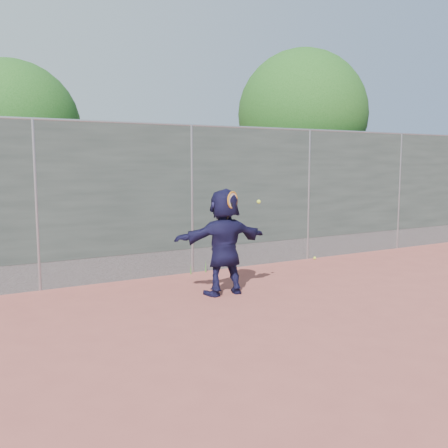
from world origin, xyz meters
TOP-DOWN VIEW (x-y plane):
  - ground at (0.00, 0.00)m, footprint 80.00×80.00m
  - player at (-0.26, 1.69)m, footprint 1.71×0.60m
  - ball_ground at (3.11, 3.35)m, footprint 0.07×0.07m
  - fence at (-0.00, 3.50)m, footprint 20.00×0.06m
  - swing_action at (-0.16, 1.49)m, footprint 0.63×0.21m
  - tree_right at (4.68, 5.75)m, footprint 3.78×3.60m
  - tree_left at (-2.85, 6.55)m, footprint 3.15×3.00m
  - weed_clump at (0.29, 3.38)m, footprint 0.68×0.07m

SIDE VIEW (x-z plane):
  - ground at x=0.00m, z-range 0.00..0.00m
  - ball_ground at x=3.11m, z-range 0.00..0.07m
  - weed_clump at x=0.29m, z-range -0.02..0.28m
  - player at x=-0.26m, z-range 0.00..1.83m
  - fence at x=0.00m, z-range 0.07..3.09m
  - swing_action at x=-0.16m, z-range 1.36..1.87m
  - tree_left at x=-2.85m, z-range 0.68..5.20m
  - tree_right at x=4.68m, z-range 0.80..6.19m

